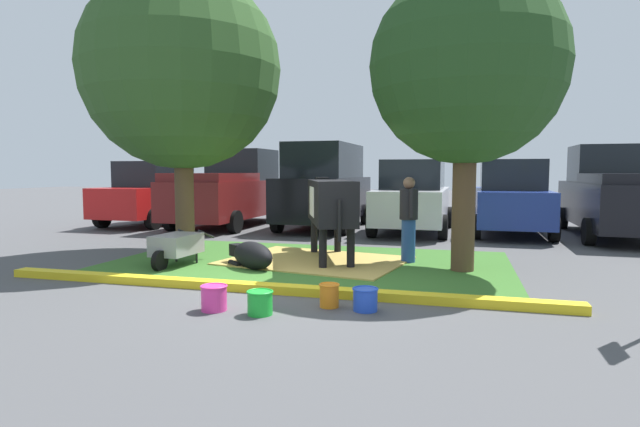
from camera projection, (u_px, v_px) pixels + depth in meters
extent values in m
plane|color=#4C4C4F|center=(290.00, 284.00, 7.77)|extent=(80.00, 80.00, 0.00)
cube|color=#386B28|center=(308.00, 263.00, 9.52)|extent=(7.29, 4.40, 0.02)
cube|color=yellow|center=(261.00, 288.00, 7.25)|extent=(8.49, 0.24, 0.12)
cube|color=tan|center=(316.00, 261.00, 9.62)|extent=(3.60, 2.96, 0.04)
cylinder|color=brown|center=(184.00, 197.00, 10.51)|extent=(0.38, 0.38, 2.35)
sphere|color=#2D5123|center=(182.00, 70.00, 10.30)|extent=(4.01, 4.01, 4.01)
cylinder|color=#4C3823|center=(464.00, 204.00, 8.65)|extent=(0.39, 0.39, 2.31)
sphere|color=#23471E|center=(467.00, 67.00, 8.46)|extent=(3.24, 3.24, 3.24)
cube|color=black|center=(331.00, 202.00, 9.65)|extent=(1.48, 2.40, 0.80)
cube|color=white|center=(330.00, 201.00, 9.80)|extent=(0.99, 1.10, 0.56)
cylinder|color=black|center=(324.00, 193.00, 10.96)|extent=(0.53, 0.71, 0.58)
cube|color=black|center=(322.00, 185.00, 11.26)|extent=(0.40, 0.50, 0.32)
cube|color=white|center=(321.00, 186.00, 11.47)|extent=(0.23, 0.18, 0.20)
cylinder|color=black|center=(314.00, 236.00, 10.55)|extent=(0.14, 0.14, 0.74)
cylinder|color=black|center=(338.00, 236.00, 10.59)|extent=(0.14, 0.14, 0.74)
cylinder|color=black|center=(323.00, 249.00, 8.84)|extent=(0.14, 0.14, 0.74)
cylinder|color=black|center=(351.00, 248.00, 8.88)|extent=(0.14, 0.14, 0.74)
cylinder|color=black|center=(340.00, 221.00, 8.48)|extent=(0.06, 0.06, 0.70)
ellipsoid|color=black|center=(253.00, 255.00, 8.94)|extent=(1.16, 1.06, 0.48)
cube|color=black|center=(237.00, 250.00, 9.42)|extent=(0.34, 0.33, 0.22)
cube|color=silver|center=(234.00, 249.00, 9.52)|extent=(0.11, 0.12, 0.16)
cylinder|color=black|center=(235.00, 264.00, 9.13)|extent=(0.34, 0.30, 0.10)
cylinder|color=#23478C|center=(408.00, 241.00, 9.51)|extent=(0.26, 0.26, 0.82)
cylinder|color=black|center=(409.00, 204.00, 9.46)|extent=(0.34, 0.34, 0.56)
sphere|color=#8C664C|center=(409.00, 183.00, 9.42)|extent=(0.22, 0.22, 0.22)
cylinder|color=black|center=(412.00, 203.00, 9.23)|extent=(0.09, 0.09, 0.54)
cylinder|color=black|center=(406.00, 202.00, 9.67)|extent=(0.09, 0.09, 0.54)
cube|color=gray|center=(177.00, 244.00, 9.18)|extent=(0.65, 0.94, 0.36)
cylinder|color=black|center=(160.00, 261.00, 8.73)|extent=(0.12, 0.37, 0.36)
cylinder|color=black|center=(197.00, 258.00, 9.42)|extent=(0.04, 0.04, 0.24)
cylinder|color=black|center=(176.00, 256.00, 9.56)|extent=(0.04, 0.04, 0.24)
cylinder|color=black|center=(206.00, 234.00, 9.72)|extent=(0.07, 0.53, 0.23)
cylinder|color=black|center=(187.00, 233.00, 9.86)|extent=(0.07, 0.53, 0.23)
cylinder|color=#EA3893|center=(214.00, 298.00, 6.28)|extent=(0.31, 0.31, 0.30)
torus|color=#EA3893|center=(214.00, 286.00, 6.27)|extent=(0.34, 0.34, 0.02)
cylinder|color=green|center=(260.00, 303.00, 6.10)|extent=(0.30, 0.30, 0.28)
torus|color=green|center=(260.00, 292.00, 6.09)|extent=(0.33, 0.33, 0.02)
cylinder|color=orange|center=(329.00, 296.00, 6.44)|extent=(0.24, 0.24, 0.29)
torus|color=orange|center=(329.00, 285.00, 6.43)|extent=(0.27, 0.27, 0.02)
cylinder|color=blue|center=(365.00, 300.00, 6.27)|extent=(0.30, 0.30, 0.27)
torus|color=blue|center=(365.00, 289.00, 6.26)|extent=(0.32, 0.32, 0.02)
cube|color=red|center=(155.00, 200.00, 16.52)|extent=(1.88, 4.43, 0.90)
cube|color=black|center=(155.00, 174.00, 16.45)|extent=(1.62, 2.23, 0.80)
cylinder|color=black|center=(157.00, 210.00, 18.18)|extent=(0.23, 0.64, 0.64)
cylinder|color=black|center=(202.00, 211.00, 17.67)|extent=(0.23, 0.64, 0.64)
cylinder|color=black|center=(102.00, 217.00, 15.44)|extent=(0.23, 0.64, 0.64)
cylinder|color=black|center=(153.00, 219.00, 14.94)|extent=(0.23, 0.64, 0.64)
cube|color=maroon|center=(230.00, 198.00, 15.96)|extent=(2.10, 5.43, 1.10)
cube|color=black|center=(243.00, 165.00, 16.77)|extent=(1.87, 1.83, 1.00)
cube|color=maroon|center=(211.00, 177.00, 14.74)|extent=(1.95, 2.73, 0.24)
cylinder|color=black|center=(227.00, 211.00, 17.96)|extent=(0.23, 0.64, 0.64)
cylinder|color=black|center=(280.00, 212.00, 17.40)|extent=(0.23, 0.64, 0.64)
cylinder|color=black|center=(171.00, 220.00, 14.61)|extent=(0.23, 0.64, 0.64)
cylinder|color=black|center=(235.00, 222.00, 14.04)|extent=(0.23, 0.64, 0.64)
cube|color=black|center=(325.00, 198.00, 15.28)|extent=(1.98, 4.63, 1.20)
cube|color=black|center=(325.00, 161.00, 15.19)|extent=(1.73, 3.23, 1.00)
cylinder|color=black|center=(310.00, 213.00, 17.02)|extent=(0.23, 0.64, 0.64)
cylinder|color=black|center=(366.00, 214.00, 16.49)|extent=(0.23, 0.64, 0.64)
cylinder|color=black|center=(277.00, 221.00, 14.16)|extent=(0.23, 0.64, 0.64)
cylinder|color=black|center=(344.00, 223.00, 13.63)|extent=(0.23, 0.64, 0.64)
cube|color=silver|center=(413.00, 205.00, 14.29)|extent=(1.88, 4.43, 0.90)
cube|color=black|center=(414.00, 175.00, 14.22)|extent=(1.62, 2.23, 0.80)
cylinder|color=black|center=(389.00, 216.00, 15.94)|extent=(0.23, 0.64, 0.64)
cylinder|color=black|center=(448.00, 217.00, 15.44)|extent=(0.23, 0.64, 0.64)
cylinder|color=black|center=(372.00, 225.00, 13.21)|extent=(0.23, 0.64, 0.64)
cylinder|color=black|center=(443.00, 227.00, 12.70)|extent=(0.23, 0.64, 0.64)
cube|color=navy|center=(511.00, 206.00, 13.89)|extent=(1.88, 4.43, 0.90)
cube|color=black|center=(511.00, 175.00, 13.81)|extent=(1.62, 2.23, 0.80)
cylinder|color=black|center=(475.00, 217.00, 15.54)|extent=(0.23, 0.64, 0.64)
cylinder|color=black|center=(539.00, 218.00, 15.04)|extent=(0.23, 0.64, 0.64)
cylinder|color=black|center=(476.00, 227.00, 12.81)|extent=(0.23, 0.64, 0.64)
cylinder|color=black|center=(554.00, 229.00, 12.30)|extent=(0.23, 0.64, 0.64)
cube|color=black|center=(617.00, 204.00, 13.14)|extent=(2.10, 5.43, 1.10)
cube|color=black|center=(610.00, 164.00, 13.95)|extent=(1.87, 1.83, 1.00)
cube|color=black|center=(633.00, 179.00, 11.92)|extent=(1.95, 2.73, 0.24)
cylinder|color=black|center=(562.00, 218.00, 15.14)|extent=(0.23, 0.64, 0.64)
cylinder|color=black|center=(639.00, 220.00, 14.58)|extent=(0.23, 0.64, 0.64)
cylinder|color=black|center=(589.00, 232.00, 11.79)|extent=(0.23, 0.64, 0.64)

